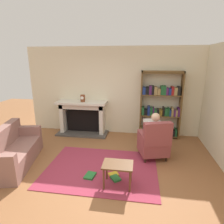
% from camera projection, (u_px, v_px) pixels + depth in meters
% --- Properties ---
extents(ground, '(14.00, 14.00, 0.00)m').
position_uv_depth(ground, '(98.00, 177.00, 3.85)').
color(ground, '#925D37').
extents(back_wall, '(5.60, 0.10, 2.70)m').
position_uv_depth(back_wall, '(115.00, 91.00, 5.92)').
color(back_wall, beige).
rests_on(back_wall, ground).
extents(side_wall_right, '(0.10, 5.20, 2.70)m').
position_uv_depth(side_wall_right, '(223.00, 103.00, 4.30)').
color(side_wall_right, beige).
rests_on(side_wall_right, ground).
extents(area_rug, '(2.40, 1.80, 0.01)m').
position_uv_depth(area_rug, '(101.00, 168.00, 4.14)').
color(area_rug, '#9B3046').
rests_on(area_rug, ground).
extents(fireplace, '(1.59, 0.64, 1.06)m').
position_uv_depth(fireplace, '(83.00, 116.00, 6.04)').
color(fireplace, '#4C4742').
rests_on(fireplace, ground).
extents(mantel_clock, '(0.14, 0.14, 0.22)m').
position_uv_depth(mantel_clock, '(83.00, 98.00, 5.77)').
color(mantel_clock, brown).
rests_on(mantel_clock, fireplace).
extents(bookshelf, '(1.19, 0.32, 2.00)m').
position_uv_depth(bookshelf, '(160.00, 107.00, 5.62)').
color(bookshelf, brown).
rests_on(bookshelf, ground).
extents(armchair_reading, '(0.79, 0.77, 0.97)m').
position_uv_depth(armchair_reading, '(154.00, 142.00, 4.46)').
color(armchair_reading, '#331E14').
rests_on(armchair_reading, ground).
extents(seated_reader, '(0.46, 0.59, 1.14)m').
position_uv_depth(seated_reader, '(153.00, 133.00, 4.52)').
color(seated_reader, silver).
rests_on(seated_reader, ground).
extents(sofa_floral, '(1.08, 1.82, 0.85)m').
position_uv_depth(sofa_floral, '(13.00, 151.00, 4.23)').
color(sofa_floral, '#91655C').
rests_on(sofa_floral, ground).
extents(side_table, '(0.56, 0.39, 0.46)m').
position_uv_depth(side_table, '(118.00, 167.00, 3.49)').
color(side_table, brown).
rests_on(side_table, ground).
extents(scattered_books, '(0.76, 0.37, 0.04)m').
position_uv_depth(scattered_books, '(103.00, 176.00, 3.82)').
color(scattered_books, '#267233').
rests_on(scattered_books, area_rug).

